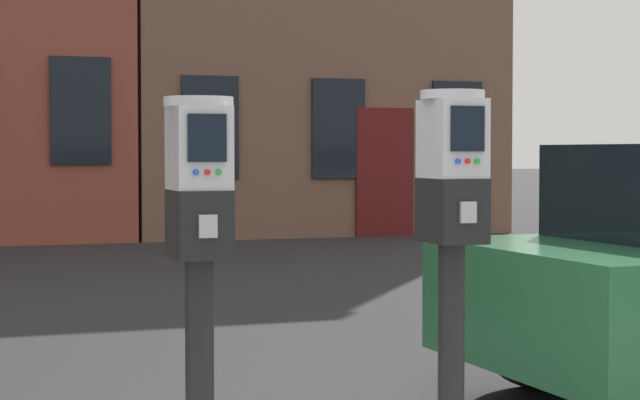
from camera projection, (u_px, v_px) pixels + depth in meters
name	position (u px, v px, depth m)	size (l,w,h in m)	color
parking_meter_near_kerb	(199.00, 238.00, 3.58)	(0.22, 0.25, 1.41)	black
parking_meter_twin_adjacent	(452.00, 224.00, 3.87)	(0.22, 0.25, 1.45)	black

